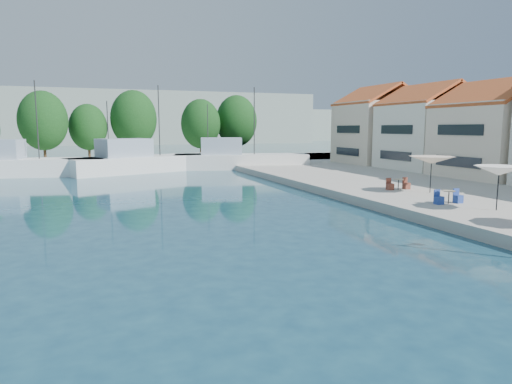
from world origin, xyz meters
name	(u,v)px	position (x,y,z in m)	size (l,w,h in m)	color
quay_right	(506,185)	(22.00, 30.00, 0.30)	(32.00, 92.00, 0.60)	#B0AC9F
quay_far	(107,163)	(-8.00, 67.00, 0.30)	(90.00, 16.00, 0.60)	#B0AC9F
hill_west	(20,118)	(-30.00, 160.00, 8.00)	(180.00, 40.00, 16.00)	gray
hill_east	(222,125)	(40.00, 180.00, 6.00)	(140.00, 40.00, 12.00)	gray
building_04	(498,127)	(24.00, 33.00, 5.02)	(9.00, 8.80, 9.20)	beige
building_05	(428,125)	(24.00, 42.00, 5.26)	(8.40, 8.80, 9.70)	white
building_06	(378,124)	(24.00, 51.00, 5.50)	(9.00, 8.80, 10.20)	beige
trawler_02	(18,166)	(-17.08, 54.68, 1.07)	(17.10, 7.04, 10.20)	white
trawler_03	(143,163)	(-4.44, 55.10, 1.07)	(18.10, 10.83, 10.20)	silver
trawler_04	(238,160)	(6.86, 55.08, 1.07)	(16.58, 7.97, 10.20)	silver
tree_04	(43,121)	(-15.64, 68.11, 5.90)	(6.21, 6.21, 9.19)	#3F2B19
tree_05	(88,127)	(-10.15, 71.52, 5.07)	(5.24, 5.24, 7.75)	#3F2B19
tree_06	(134,119)	(-3.82, 71.59, 6.28)	(6.65, 6.65, 9.84)	#3F2B19
tree_07	(201,124)	(5.52, 68.92, 5.56)	(5.81, 5.81, 8.60)	#3F2B19
tree_08	(236,121)	(11.56, 70.47, 6.03)	(6.35, 6.35, 9.40)	#3F2B19
umbrella_white	(499,171)	(10.31, 20.28, 2.72)	(2.53, 2.53, 2.38)	black
umbrella_cream	(432,160)	(11.64, 26.94, 2.82)	(3.04, 3.04, 2.47)	black
cafe_table_02	(449,199)	(9.49, 22.88, 0.89)	(1.82, 0.70, 0.76)	black
cafe_table_03	(398,186)	(10.61, 28.99, 0.89)	(1.82, 0.70, 0.76)	black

